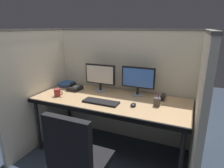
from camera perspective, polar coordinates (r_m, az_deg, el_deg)
The scene contains 14 objects.
ground_plane at distance 2.51m, azimuth -3.43°, elevation -22.78°, with size 8.00×8.00×0.00m, color #2D3847.
cubicle_partition_rear at distance 2.75m, azimuth 3.26°, elevation -0.44°, with size 2.21×0.06×1.57m.
cubicle_partition_left at distance 2.81m, azimuth -20.23°, elevation -1.05°, with size 0.06×1.41×1.57m.
cubicle_partition_right at distance 2.09m, azimuth 24.37°, elevation -7.64°, with size 0.06×1.41×1.57m.
desk at distance 2.38m, azimuth -0.60°, elevation -5.69°, with size 1.90×0.80×0.74m.
monitor_left at distance 2.61m, azimuth -3.55°, elevation 2.43°, with size 0.43×0.17×0.37m.
monitor_right at distance 2.46m, azimuth 7.75°, elevation 1.41°, with size 0.43×0.17×0.37m.
keyboard_main at distance 2.26m, azimuth -3.33°, elevation -5.36°, with size 0.43×0.15×0.02m, color black.
computer_mouse at distance 2.17m, azimuth 6.37°, elevation -6.17°, with size 0.06×0.10×0.04m.
pen_cup at distance 2.21m, azimuth 13.26°, elevation -5.19°, with size 0.08×0.08×0.17m.
red_stapler at distance 2.44m, azimuth 14.91°, elevation -3.80°, with size 0.04×0.15×0.06m, color black.
desk_phone at distance 2.76m, azimuth -11.10°, elevation -1.03°, with size 0.17×0.19×0.09m.
book_stack at distance 2.96m, azimuth -13.41°, elevation -0.03°, with size 0.16×0.21×0.06m.
coffee_mug at distance 2.55m, azimuth -15.95°, elevation -2.48°, with size 0.13×0.08×0.09m.
Camera 1 is at (0.89, -1.72, 1.60)m, focal length 30.69 mm.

